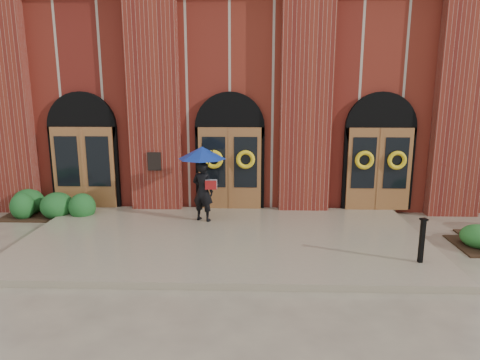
{
  "coord_description": "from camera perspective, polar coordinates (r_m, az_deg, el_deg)",
  "views": [
    {
      "loc": [
        0.7,
        -10.05,
        3.83
      ],
      "look_at": [
        0.36,
        1.0,
        1.42
      ],
      "focal_mm": 32.0,
      "sensor_mm": 36.0,
      "label": 1
    }
  ],
  "objects": [
    {
      "name": "man_with_umbrella",
      "position": [
        11.79,
        -5.02,
        1.44
      ],
      "size": [
        1.72,
        1.72,
        2.1
      ],
      "rotation": [
        0.0,
        0.0,
        2.74
      ],
      "color": "black",
      "rests_on": "landing"
    },
    {
      "name": "church_building",
      "position": [
        18.85,
        -0.38,
        11.31
      ],
      "size": [
        16.2,
        12.53,
        7.0
      ],
      "color": "maroon",
      "rests_on": "ground"
    },
    {
      "name": "hedge_wall_left",
      "position": [
        14.03,
        -23.21,
        -2.99
      ],
      "size": [
        2.88,
        1.15,
        0.74
      ],
      "primitive_type": "ellipsoid",
      "color": "#194C1D",
      "rests_on": "ground"
    },
    {
      "name": "landing",
      "position": [
        10.89,
        -2.06,
        -7.86
      ],
      "size": [
        10.0,
        5.3,
        0.15
      ],
      "primitive_type": "cube",
      "color": "gray",
      "rests_on": "ground"
    },
    {
      "name": "ground",
      "position": [
        10.78,
        -2.11,
        -8.51
      ],
      "size": [
        90.0,
        90.0,
        0.0
      ],
      "primitive_type": "plane",
      "color": "gray",
      "rests_on": "ground"
    },
    {
      "name": "metal_post",
      "position": [
        9.93,
        23.1,
        -7.31
      ],
      "size": [
        0.16,
        0.16,
        0.98
      ],
      "rotation": [
        0.0,
        0.0,
        0.22
      ],
      "color": "black",
      "rests_on": "landing"
    }
  ]
}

